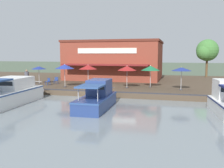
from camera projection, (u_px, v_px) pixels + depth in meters
ground_plane at (92, 98)px, 24.56m from camera, size 220.00×220.00×0.00m
quay_deck at (118, 83)px, 35.09m from camera, size 22.00×56.00×0.60m
quay_edge_fender at (92, 91)px, 24.58m from camera, size 0.20×50.40×0.10m
waterfront_restaurant at (115, 60)px, 37.56m from camera, size 11.52×13.67×5.61m
patio_umbrella_mid_patio_right at (65, 67)px, 27.71m from camera, size 2.13×2.13×2.58m
patio_umbrella_far_corner at (182, 69)px, 25.38m from camera, size 2.02×2.02×2.39m
patio_umbrella_back_row at (39, 68)px, 30.70m from camera, size 1.81×1.81×2.24m
patio_umbrella_mid_patio_left at (88, 67)px, 26.37m from camera, size 1.93×1.93×2.57m
patio_umbrella_by_entrance at (127, 68)px, 26.98m from camera, size 2.07×2.07×2.45m
patio_umbrella_near_quay_edge at (151, 68)px, 27.67m from camera, size 2.10×2.10×2.43m
cafe_chair_back_row_seat at (56, 80)px, 30.92m from camera, size 0.50×0.50×0.85m
cafe_chair_far_corner_seat at (27, 78)px, 33.22m from camera, size 0.59×0.59×0.85m
cafe_chair_facing_river at (48, 81)px, 29.70m from camera, size 0.56×0.56×0.85m
person_near_entrance at (27, 75)px, 30.26m from camera, size 0.51×0.51×1.81m
motorboat_nearest_quay at (98, 97)px, 19.82m from camera, size 6.69×2.24×2.17m
motorboat_distant_upstream at (10, 93)px, 21.32m from camera, size 9.56×3.62×2.29m
tree_behind_restaurant at (207, 51)px, 39.62m from camera, size 3.64×3.47×6.04m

